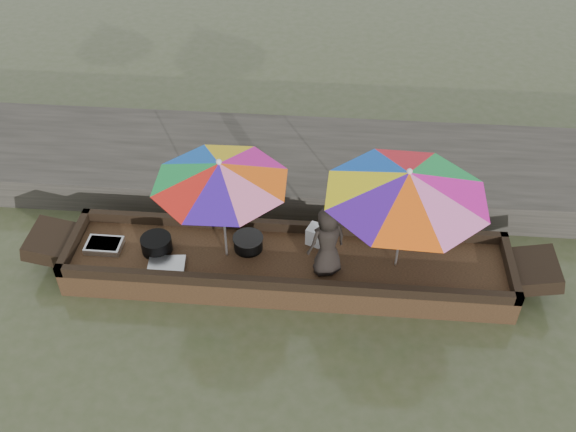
# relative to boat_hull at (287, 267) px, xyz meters

# --- Properties ---
(water) EXTENTS (80.00, 80.00, 0.00)m
(water) POSITION_rel_boat_hull_xyz_m (0.00, 0.00, -0.17)
(water) COLOR #3B4424
(water) RESTS_ON ground
(dock) EXTENTS (22.00, 2.20, 0.50)m
(dock) POSITION_rel_boat_hull_xyz_m (0.00, 2.20, 0.08)
(dock) COLOR #2D2B26
(dock) RESTS_ON ground
(boat_hull) EXTENTS (5.88, 1.20, 0.35)m
(boat_hull) POSITION_rel_boat_hull_xyz_m (0.00, 0.00, 0.00)
(boat_hull) COLOR black
(boat_hull) RESTS_ON water
(cooking_pot) EXTENTS (0.41, 0.41, 0.22)m
(cooking_pot) POSITION_rel_boat_hull_xyz_m (-1.75, 0.00, 0.28)
(cooking_pot) COLOR black
(cooking_pot) RESTS_ON boat_hull
(tray_crayfish) EXTENTS (0.48, 0.33, 0.09)m
(tray_crayfish) POSITION_rel_boat_hull_xyz_m (-2.47, -0.01, 0.22)
(tray_crayfish) COLOR silver
(tray_crayfish) RESTS_ON boat_hull
(tray_scallop) EXTENTS (0.51, 0.38, 0.06)m
(tray_scallop) POSITION_rel_boat_hull_xyz_m (-1.55, -0.30, 0.21)
(tray_scallop) COLOR silver
(tray_scallop) RESTS_ON boat_hull
(charcoal_grill) EXTENTS (0.39, 0.39, 0.18)m
(charcoal_grill) POSITION_rel_boat_hull_xyz_m (-0.54, 0.15, 0.27)
(charcoal_grill) COLOR black
(charcoal_grill) RESTS_ON boat_hull
(supply_bag) EXTENTS (0.34, 0.31, 0.26)m
(supply_bag) POSITION_rel_boat_hull_xyz_m (0.39, 0.33, 0.30)
(supply_bag) COLOR silver
(supply_bag) RESTS_ON boat_hull
(vendor) EXTENTS (0.60, 0.53, 1.03)m
(vendor) POSITION_rel_boat_hull_xyz_m (0.52, -0.19, 0.69)
(vendor) COLOR black
(vendor) RESTS_ON boat_hull
(umbrella_bow) EXTENTS (2.27, 2.27, 1.55)m
(umbrella_bow) POSITION_rel_boat_hull_xyz_m (-0.81, 0.00, 0.95)
(umbrella_bow) COLOR #E5149B
(umbrella_bow) RESTS_ON boat_hull
(umbrella_stern) EXTENTS (2.63, 2.63, 1.55)m
(umbrella_stern) POSITION_rel_boat_hull_xyz_m (1.42, 0.00, 0.95)
(umbrella_stern) COLOR green
(umbrella_stern) RESTS_ON boat_hull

